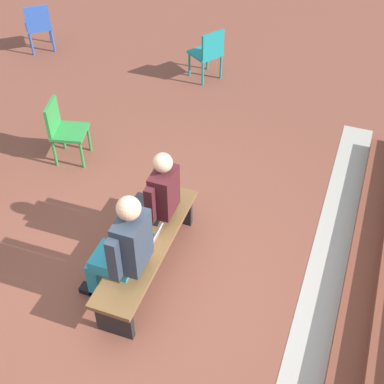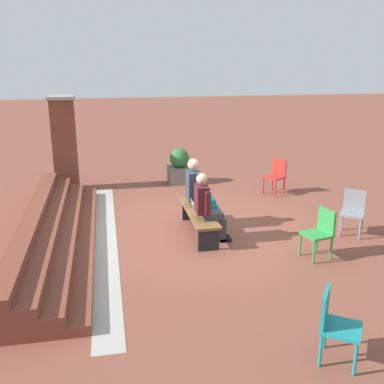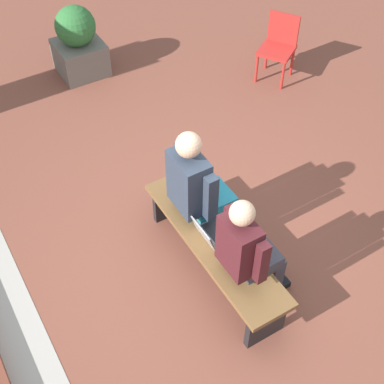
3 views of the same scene
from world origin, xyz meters
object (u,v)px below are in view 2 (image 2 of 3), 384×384
Objects in this scene: plastic_chair_foreground at (276,174)px; planter at (179,167)px; bench at (199,216)px; person_student at (207,205)px; plastic_chair_far_right at (321,230)px; laptop at (198,208)px; plastic_chair_near_bench_right at (353,210)px; plastic_chair_mid_courtyard at (335,322)px; person_adult at (199,191)px.

planter is at bearing 57.44° from plastic_chair_foreground.
plastic_chair_foreground reaches higher than bench.
planter is (4.05, -0.16, -0.26)m from person_student.
plastic_chair_foreground is (3.67, -0.64, 0.00)m from plastic_chair_far_right.
laptop is 0.38× the size of plastic_chair_foreground.
planter is (4.20, 2.66, -0.04)m from plastic_chair_near_bench_right.
laptop is (0.43, 0.08, -0.20)m from person_student.
plastic_chair_far_right and plastic_chair_near_bench_right have the same top height.
plastic_chair_near_bench_right is 1.00× the size of plastic_chair_mid_courtyard.
person_adult is 3.03m from plastic_chair_foreground.
person_adult is 1.66× the size of plastic_chair_far_right.
bench is 1.29× the size of person_adult.
bench is at bearing -161.35° from laptop.
plastic_chair_foreground is at bearing -51.25° from person_adult.
plastic_chair_far_right is at bearing 128.40° from plastic_chair_near_bench_right.
plastic_chair_far_right is (-1.78, -1.71, -0.26)m from person_adult.
plastic_chair_mid_courtyard is at bearing -170.13° from bench.
planter reaches higher than plastic_chair_near_bench_right.
plastic_chair_mid_courtyard is (-3.42, 2.20, 0.00)m from plastic_chair_near_bench_right.
person_adult reaches higher than plastic_chair_foreground.
person_adult reaches higher than plastic_chair_far_right.
person_student reaches higher than planter.
person_adult reaches higher than laptop.
bench is at bearing 9.87° from plastic_chair_mid_courtyard.
person_adult is at bearing 8.13° from plastic_chair_mid_courtyard.
person_student is at bearing 9.93° from plastic_chair_mid_courtyard.
plastic_chair_near_bench_right is at bearing -101.23° from laptop.
person_student is 0.48m from laptop.
bench is 1.38× the size of person_student.
person_student is 3.56m from plastic_chair_foreground.
person_student is 0.93× the size of person_adult.
person_adult is (0.37, -0.07, 0.38)m from bench.
plastic_chair_near_bench_right is 2.84m from plastic_chair_foreground.
person_student is 1.38× the size of planter.
plastic_chair_mid_courtyard is (-3.96, -0.69, 0.13)m from bench.
laptop is at bearing 78.77° from plastic_chair_near_bench_right.
laptop is at bearing 132.39° from plastic_chair_foreground.
person_student is 2.01m from plastic_chair_far_right.
plastic_chair_mid_courtyard is (-6.22, 1.73, 0.00)m from plastic_chair_foreground.
plastic_chair_near_bench_right reaches higher than bench.
plastic_chair_far_right is 3.73m from plastic_chair_foreground.
bench is 0.53m from person_student.
person_adult is at bearing -13.85° from laptop.
plastic_chair_mid_courtyard reaches higher than bench.
person_adult is 1.49× the size of planter.
person_student is 1.55× the size of plastic_chair_foreground.
person_student reaches higher than bench.
plastic_chair_foreground is 2.60m from planter.
plastic_chair_near_bench_right is 0.89× the size of planter.
planter is (1.40, 2.19, -0.04)m from plastic_chair_foreground.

